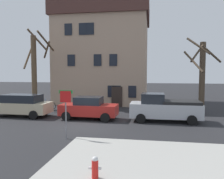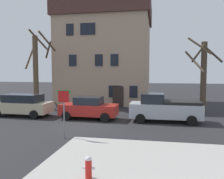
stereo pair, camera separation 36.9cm
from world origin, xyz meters
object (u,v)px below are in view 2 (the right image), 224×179
(car_beige_wagon, at_px, (22,105))
(tree_bare_near, at_px, (37,68))
(car_red_sedan, at_px, (89,108))
(tree_bare_mid, at_px, (203,74))
(pickup_truck_silver, at_px, (165,108))
(street_sign_pole, at_px, (64,105))
(fire_hydrant, at_px, (88,167))
(building_main, at_px, (106,52))
(bicycle_leaning, at_px, (49,105))

(car_beige_wagon, bearing_deg, tree_bare_near, 101.55)
(car_red_sedan, bearing_deg, tree_bare_mid, 26.45)
(tree_bare_mid, height_order, pickup_truck_silver, tree_bare_mid)
(tree_bare_near, distance_m, street_sign_pole, 11.61)
(fire_hydrant, bearing_deg, street_sign_pole, 120.99)
(pickup_truck_silver, height_order, street_sign_pole, street_sign_pole)
(building_main, xyz_separation_m, bicycle_leaning, (-4.17, -7.18, -5.67))
(tree_bare_near, bearing_deg, bicycle_leaning, -14.33)
(tree_bare_near, xyz_separation_m, car_red_sedan, (6.47, -4.07, -3.07))
(tree_bare_near, distance_m, bicycle_leaning, 3.82)
(building_main, height_order, bicycle_leaning, building_main)
(tree_bare_mid, distance_m, car_beige_wagon, 15.54)
(pickup_truck_silver, relative_size, street_sign_pole, 1.93)
(building_main, height_order, car_beige_wagon, building_main)
(pickup_truck_silver, bearing_deg, car_red_sedan, -178.37)
(building_main, relative_size, bicycle_leaning, 6.78)
(pickup_truck_silver, distance_m, street_sign_pole, 7.74)
(tree_bare_near, relative_size, pickup_truck_silver, 1.49)
(pickup_truck_silver, bearing_deg, tree_bare_mid, 51.94)
(building_main, distance_m, car_red_sedan, 12.11)
(bicycle_leaning, bearing_deg, tree_bare_mid, 3.12)
(street_sign_pole, xyz_separation_m, bicycle_leaning, (-5.30, 8.96, -1.48))
(building_main, bearing_deg, pickup_truck_silver, -58.41)
(tree_bare_near, xyz_separation_m, fire_hydrant, (9.33, -13.80, -3.43))
(tree_bare_mid, bearing_deg, building_main, 147.36)
(car_red_sedan, xyz_separation_m, bicycle_leaning, (-5.14, 3.73, -0.49))
(building_main, xyz_separation_m, pickup_truck_silver, (6.61, -10.75, -5.05))
(tree_bare_near, bearing_deg, tree_bare_mid, 1.60)
(tree_bare_mid, distance_m, bicycle_leaning, 14.52)
(pickup_truck_silver, bearing_deg, bicycle_leaning, 161.70)
(tree_bare_mid, bearing_deg, car_beige_wagon, -163.57)
(tree_bare_near, relative_size, fire_hydrant, 10.27)
(building_main, relative_size, car_beige_wagon, 2.46)
(car_red_sedan, height_order, fire_hydrant, car_red_sedan)
(car_beige_wagon, relative_size, street_sign_pole, 1.84)
(tree_bare_near, bearing_deg, street_sign_pole, -54.50)
(tree_bare_near, bearing_deg, pickup_truck_silver, -17.87)
(pickup_truck_silver, xyz_separation_m, bicycle_leaning, (-10.78, 3.57, -0.61))
(street_sign_pole, bearing_deg, car_red_sedan, 91.82)
(fire_hydrant, bearing_deg, tree_bare_mid, 66.54)
(car_beige_wagon, distance_m, pickup_truck_silver, 11.31)
(street_sign_pole, bearing_deg, tree_bare_mid, 47.63)
(car_beige_wagon, bearing_deg, street_sign_pole, -42.74)
(tree_bare_near, relative_size, car_beige_wagon, 1.56)
(car_beige_wagon, bearing_deg, bicycle_leaning, 81.51)
(building_main, distance_m, bicycle_leaning, 10.05)
(tree_bare_mid, distance_m, fire_hydrant, 15.78)
(street_sign_pole, bearing_deg, fire_hydrant, -59.01)
(street_sign_pole, bearing_deg, bicycle_leaning, 120.62)
(pickup_truck_silver, distance_m, bicycle_leaning, 11.37)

